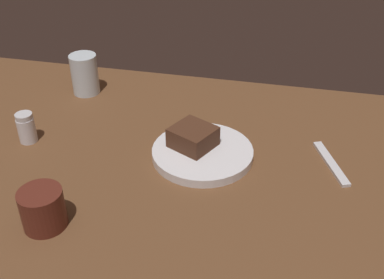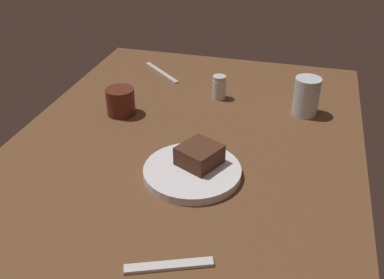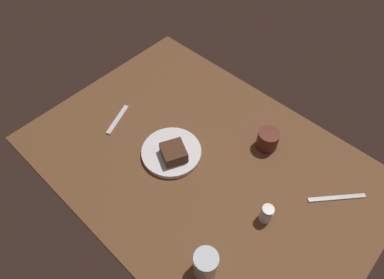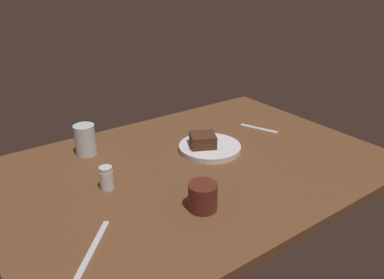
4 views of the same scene
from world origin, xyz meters
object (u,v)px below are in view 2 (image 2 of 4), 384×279
at_px(chocolate_cake_slice, 199,155).
at_px(dessert_plate, 192,172).
at_px(dessert_spoon, 169,266).
at_px(salt_shaker, 219,87).
at_px(coffee_cup, 121,101).
at_px(butter_knife, 162,72).
at_px(water_glass, 306,96).

bearing_deg(chocolate_cake_slice, dessert_plate, -23.22).
bearing_deg(dessert_spoon, dessert_plate, 74.54).
relative_size(dessert_plate, salt_shaker, 3.10).
bearing_deg(coffee_cup, butter_knife, 176.62).
height_order(dessert_plate, chocolate_cake_slice, chocolate_cake_slice).
bearing_deg(water_glass, dessert_spoon, -16.95).
bearing_deg(butter_knife, salt_shaker, -169.02).
height_order(dessert_plate, dessert_spoon, dessert_plate).
relative_size(salt_shaker, water_glass, 0.66).
bearing_deg(salt_shaker, chocolate_cake_slice, 5.42).
distance_m(dessert_spoon, butter_knife, 0.83).
height_order(salt_shaker, water_glass, water_glass).
relative_size(salt_shaker, dessert_spoon, 0.46).
bearing_deg(dessert_plate, coffee_cup, -131.05).
distance_m(chocolate_cake_slice, dessert_spoon, 0.29).
distance_m(chocolate_cake_slice, butter_knife, 0.56).
bearing_deg(butter_knife, dessert_spoon, 151.14).
relative_size(coffee_cup, dessert_spoon, 0.51).
bearing_deg(dessert_spoon, butter_knife, 87.22).
bearing_deg(salt_shaker, coffee_cup, -55.50).
relative_size(dessert_plate, butter_knife, 1.11).
bearing_deg(butter_knife, chocolate_cake_slice, 158.91).
bearing_deg(dessert_spoon, water_glass, 51.04).
xyz_separation_m(dessert_plate, butter_knife, (-0.52, -0.24, -0.01)).
relative_size(dessert_plate, chocolate_cake_slice, 2.56).
relative_size(dessert_spoon, butter_knife, 0.79).
bearing_deg(coffee_cup, chocolate_cake_slice, 52.98).
distance_m(dessert_plate, butter_knife, 0.57).
relative_size(chocolate_cake_slice, butter_knife, 0.44).
xyz_separation_m(salt_shaker, butter_knife, (-0.13, -0.22, -0.03)).
height_order(water_glass, coffee_cup, water_glass).
xyz_separation_m(salt_shaker, dessert_spoon, (0.65, 0.05, -0.03)).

